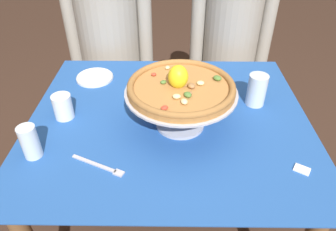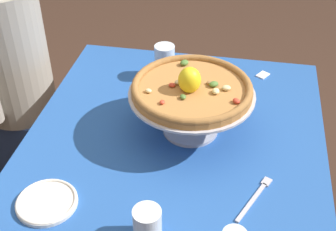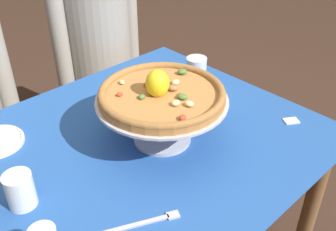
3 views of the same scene
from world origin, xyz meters
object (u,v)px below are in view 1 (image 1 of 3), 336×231
at_px(pizza, 181,86).
at_px(water_glass_side_left, 63,109).
at_px(dinner_fork, 100,166).
at_px(diner_right, 228,59).
at_px(pizza_stand, 181,101).
at_px(sugar_packet, 302,169).
at_px(water_glass_side_right, 256,92).
at_px(side_plate, 95,77).
at_px(water_glass_front_left, 31,144).
at_px(diner_left, 112,61).

relative_size(pizza, water_glass_side_left, 3.88).
distance_m(pizza, dinner_fork, 0.39).
distance_m(dinner_fork, diner_right, 1.20).
distance_m(water_glass_side_left, diner_right, 1.10).
distance_m(pizza_stand, sugar_packet, 0.47).
relative_size(pizza, diner_right, 0.31).
xyz_separation_m(water_glass_side_right, side_plate, (-0.72, 0.20, -0.05)).
relative_size(water_glass_side_left, diner_right, 0.08).
relative_size(side_plate, sugar_packet, 3.48).
relative_size(sugar_packet, diner_right, 0.04).
height_order(pizza_stand, diner_right, diner_right).
xyz_separation_m(water_glass_front_left, side_plate, (0.10, 0.53, -0.04)).
bearing_deg(water_glass_side_right, pizza_stand, -154.78).
relative_size(pizza, water_glass_front_left, 3.18).
bearing_deg(water_glass_side_right, diner_left, 138.30).
distance_m(water_glass_side_right, dinner_fork, 0.70).
distance_m(pizza_stand, water_glass_side_right, 0.36).
bearing_deg(dinner_fork, pizza_stand, 40.49).
bearing_deg(diner_right, pizza, -111.30).
distance_m(pizza_stand, pizza, 0.06).
relative_size(water_glass_side_left, water_glass_side_right, 0.74).
xyz_separation_m(pizza, sugar_packet, (0.40, -0.24, -0.17)).
height_order(water_glass_side_left, diner_right, diner_right).
xyz_separation_m(water_glass_side_right, dinner_fork, (-0.59, -0.38, -0.06)).
bearing_deg(water_glass_side_left, diner_left, 85.60).
bearing_deg(water_glass_side_right, diner_right, 90.38).
bearing_deg(diner_left, water_glass_side_left, -94.40).
xyz_separation_m(pizza, water_glass_side_left, (-0.46, 0.04, -0.13)).
bearing_deg(side_plate, water_glass_side_right, -15.50).
xyz_separation_m(water_glass_front_left, diner_left, (0.10, 0.97, -0.18)).
distance_m(side_plate, diner_right, 0.86).
height_order(side_plate, dinner_fork, side_plate).
height_order(dinner_fork, diner_left, diner_left).
relative_size(water_glass_front_left, dinner_fork, 0.64).
relative_size(pizza_stand, side_plate, 2.35).
height_order(pizza, water_glass_side_left, pizza).
bearing_deg(water_glass_front_left, sugar_packet, -3.76).
distance_m(water_glass_side_right, diner_left, 0.99).
relative_size(dinner_fork, sugar_packet, 3.80).
xyz_separation_m(side_plate, diner_right, (0.72, 0.46, -0.13)).
distance_m(water_glass_side_left, dinner_fork, 0.34).
relative_size(sugar_packet, diner_left, 0.04).
distance_m(pizza, water_glass_front_left, 0.55).
relative_size(water_glass_front_left, water_glass_side_right, 0.90).
bearing_deg(pizza_stand, diner_left, 116.93).
xyz_separation_m(pizza_stand, pizza, (-0.00, 0.00, 0.06)).
bearing_deg(diner_right, water_glass_front_left, -129.85).
bearing_deg(water_glass_side_left, sugar_packet, -17.97).
relative_size(pizza_stand, water_glass_front_left, 3.36).
distance_m(water_glass_front_left, water_glass_side_right, 0.89).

